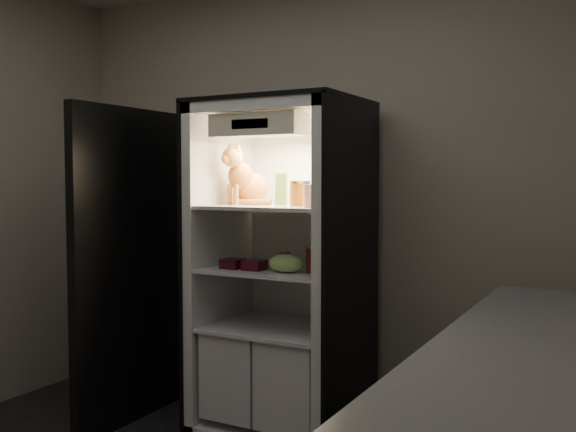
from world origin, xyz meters
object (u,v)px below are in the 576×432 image
at_px(pepper_jar, 323,188).
at_px(cream_carton, 313,196).
at_px(soda_can_a, 318,257).
at_px(soda_can_b, 328,258).
at_px(soda_can_c, 313,260).
at_px(refrigerator, 284,292).
at_px(condiment_jar, 285,259).
at_px(grape_bag, 286,263).
at_px(parmesan_shaker, 281,189).
at_px(mayo_tub, 302,193).
at_px(berry_box_left, 233,264).
at_px(salsa_jar, 297,193).
at_px(berry_box_right, 254,265).
at_px(tabby_cat, 246,181).

height_order(pepper_jar, cream_carton, pepper_jar).
height_order(soda_can_a, soda_can_b, soda_can_b).
xyz_separation_m(cream_carton, soda_can_c, (-0.03, 0.06, -0.34)).
relative_size(refrigerator, condiment_jar, 21.49).
bearing_deg(soda_can_b, soda_can_c, -96.97).
bearing_deg(grape_bag, soda_can_b, 53.22).
height_order(parmesan_shaker, soda_can_c, parmesan_shaker).
xyz_separation_m(mayo_tub, soda_can_b, (0.19, -0.04, -0.35)).
height_order(cream_carton, soda_can_b, cream_carton).
distance_m(refrigerator, berry_box_left, 0.35).
distance_m(mayo_tub, soda_can_b, 0.40).
relative_size(mayo_tub, salsa_jar, 1.01).
xyz_separation_m(refrigerator, soda_can_c, (0.27, -0.16, 0.22)).
relative_size(refrigerator, parmesan_shaker, 10.58).
bearing_deg(soda_can_b, berry_box_right, -148.75).
bearing_deg(soda_can_b, refrigerator, 178.32).
bearing_deg(pepper_jar, soda_can_a, 165.04).
height_order(mayo_tub, soda_can_c, mayo_tub).
distance_m(parmesan_shaker, grape_bag, 0.45).
distance_m(refrigerator, cream_carton, 0.67).
distance_m(salsa_jar, soda_can_a, 0.40).
distance_m(parmesan_shaker, condiment_jar, 0.40).
relative_size(tabby_cat, condiment_jar, 4.09).
bearing_deg(parmesan_shaker, soda_can_b, 6.37).
bearing_deg(condiment_jar, refrigerator, 130.83).
bearing_deg(berry_box_left, berry_box_right, 3.50).
bearing_deg(tabby_cat, pepper_jar, 27.07).
bearing_deg(condiment_jar, tabby_cat, -174.74).
relative_size(pepper_jar, grape_bag, 0.99).
bearing_deg(parmesan_shaker, soda_can_c, -24.82).
distance_m(cream_carton, soda_can_a, 0.46).
bearing_deg(berry_box_right, pepper_jar, 43.17).
height_order(salsa_jar, berry_box_right, salsa_jar).
xyz_separation_m(pepper_jar, berry_box_right, (-0.29, -0.27, -0.42)).
relative_size(refrigerator, pepper_jar, 9.75).
bearing_deg(cream_carton, berry_box_left, -178.76).
distance_m(cream_carton, condiment_jar, 0.50).
relative_size(cream_carton, soda_can_b, 0.93).
height_order(refrigerator, pepper_jar, refrigerator).
bearing_deg(parmesan_shaker, soda_can_a, 27.63).
bearing_deg(refrigerator, berry_box_right, -105.78).
xyz_separation_m(mayo_tub, berry_box_right, (-0.16, -0.25, -0.39)).
height_order(pepper_jar, berry_box_left, pepper_jar).
bearing_deg(mayo_tub, soda_can_b, -12.75).
xyz_separation_m(mayo_tub, salsa_jar, (0.04, -0.13, -0.00)).
height_order(soda_can_c, berry_box_right, soda_can_c).
height_order(refrigerator, soda_can_a, refrigerator).
height_order(salsa_jar, soda_can_b, salsa_jar).
height_order(salsa_jar, soda_can_c, salsa_jar).
bearing_deg(grape_bag, soda_can_c, 21.19).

